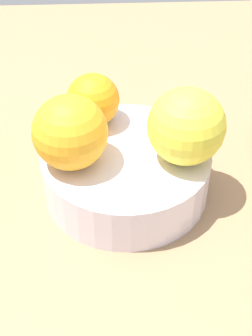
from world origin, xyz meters
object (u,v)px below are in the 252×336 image
Objects in this scene: orange_in_bowl_1 at (70,132)px; orange_in_bowl_2 at (93,100)px; orange_in_bowl_0 at (186,126)px; fruit_bowl at (126,172)px.

orange_in_bowl_1 is 1.29× the size of orange_in_bowl_2.
fruit_bowl is at bearing 171.14° from orange_in_bowl_0.
orange_in_bowl_0 reaches higher than orange_in_bowl_2.
orange_in_bowl_0 is 1.04× the size of orange_in_bowl_1.
fruit_bowl is 2.38× the size of orange_in_bowl_1.
orange_in_bowl_1 is at bearing -178.83° from orange_in_bowl_0.
orange_in_bowl_1 is at bearing -107.59° from orange_in_bowl_2.
orange_in_bowl_0 is 12.45cm from orange_in_bowl_1.
fruit_bowl is 9.41cm from orange_in_bowl_1.
orange_in_bowl_2 is at bearing 120.50° from fruit_bowl.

